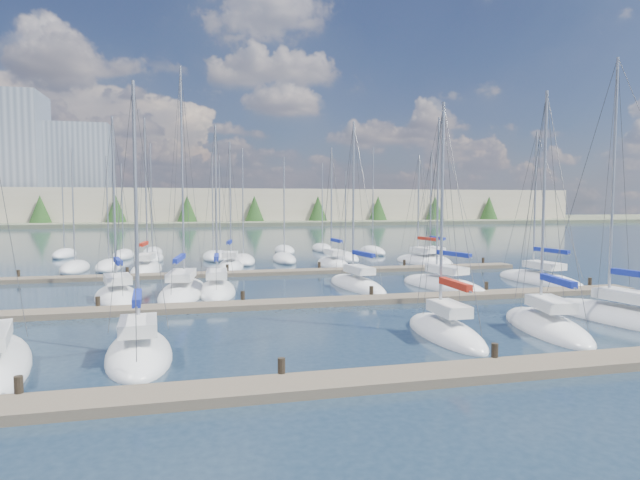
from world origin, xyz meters
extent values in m
plane|color=#223445|center=(0.00, 60.00, 0.00)|extent=(400.00, 400.00, 0.00)
cube|color=#6B5E4C|center=(0.00, 2.00, 0.15)|extent=(44.00, 1.80, 0.35)
cylinder|color=#2D261C|center=(-12.00, 2.90, 0.30)|extent=(0.26, 0.26, 1.10)
cylinder|color=#2D261C|center=(-4.00, 2.90, 0.30)|extent=(0.26, 0.26, 1.10)
cylinder|color=#2D261C|center=(4.00, 2.90, 0.30)|extent=(0.26, 0.26, 1.10)
cube|color=#6B5E4C|center=(0.00, 16.00, 0.15)|extent=(44.00, 1.80, 0.35)
cylinder|color=#2D261C|center=(-12.00, 16.90, 0.30)|extent=(0.26, 0.26, 1.10)
cylinder|color=#2D261C|center=(-4.00, 16.90, 0.30)|extent=(0.26, 0.26, 1.10)
cylinder|color=#2D261C|center=(4.00, 16.90, 0.30)|extent=(0.26, 0.26, 1.10)
cylinder|color=#2D261C|center=(12.00, 16.90, 0.30)|extent=(0.26, 0.26, 1.10)
cylinder|color=#2D261C|center=(20.00, 16.90, 0.30)|extent=(0.26, 0.26, 1.10)
cube|color=#6B5E4C|center=(0.00, 30.00, 0.15)|extent=(44.00, 1.80, 0.35)
cylinder|color=#2D261C|center=(-20.00, 30.90, 0.30)|extent=(0.26, 0.26, 1.10)
cylinder|color=#2D261C|center=(-12.00, 30.90, 0.30)|extent=(0.26, 0.26, 1.10)
cylinder|color=#2D261C|center=(-4.00, 30.90, 0.30)|extent=(0.26, 0.26, 1.10)
cylinder|color=#2D261C|center=(4.00, 30.90, 0.30)|extent=(0.26, 0.26, 1.10)
cylinder|color=#2D261C|center=(12.00, 30.90, 0.30)|extent=(0.26, 0.26, 1.10)
cylinder|color=#2D261C|center=(20.00, 30.90, 0.30)|extent=(0.26, 0.26, 1.10)
ellipsoid|color=white|center=(6.23, 34.55, 0.05)|extent=(2.80, 7.09, 1.60)
cube|color=maroon|center=(6.23, 34.55, 0.05)|extent=(1.44, 3.41, 0.12)
cube|color=silver|center=(6.26, 34.20, 1.35)|extent=(1.44, 2.51, 0.50)
cylinder|color=#9EA0A5|center=(6.19, 35.10, 6.19)|extent=(0.14, 0.14, 10.19)
cylinder|color=#9EA0A5|center=(6.30, 33.65, 2.40)|extent=(0.31, 2.92, 0.10)
cube|color=navy|center=(6.30, 33.65, 2.52)|extent=(0.49, 2.70, 0.30)
ellipsoid|color=white|center=(9.43, 7.29, 0.05)|extent=(3.69, 7.77, 1.60)
cube|color=silver|center=(9.36, 6.92, 1.35)|extent=(1.77, 2.81, 0.50)
cylinder|color=#9EA0A5|center=(9.54, 7.88, 6.21)|extent=(0.14, 0.14, 10.22)
cylinder|color=#9EA0A5|center=(9.26, 6.33, 2.40)|extent=(0.66, 3.10, 0.10)
cube|color=navy|center=(9.26, 6.33, 2.52)|extent=(0.81, 2.89, 0.30)
ellipsoid|color=white|center=(4.50, 21.55, 0.05)|extent=(3.21, 8.38, 1.60)
cube|color=silver|center=(4.56, 21.15, 1.35)|extent=(1.56, 2.99, 0.50)
cylinder|color=#9EA0A5|center=(4.42, 22.20, 6.45)|extent=(0.14, 0.14, 10.69)
cylinder|color=#9EA0A5|center=(4.64, 20.50, 2.40)|extent=(0.53, 3.42, 0.10)
cube|color=navy|center=(4.64, 20.50, 2.52)|extent=(0.69, 3.17, 0.30)
ellipsoid|color=white|center=(-10.80, 34.39, 0.05)|extent=(3.07, 8.05, 1.60)
cube|color=black|center=(-10.80, 34.39, 0.05)|extent=(1.57, 3.87, 0.12)
cube|color=silver|center=(-10.83, 34.00, 1.35)|extent=(1.55, 2.86, 0.50)
cylinder|color=#9EA0A5|center=(-10.74, 35.02, 7.29)|extent=(0.14, 0.14, 12.39)
cylinder|color=#9EA0A5|center=(-10.89, 33.37, 2.40)|extent=(0.39, 3.30, 0.10)
cube|color=#9C1E11|center=(-10.89, 33.37, 2.52)|extent=(0.57, 3.06, 0.30)
ellipsoid|color=white|center=(4.23, 7.32, 0.05)|extent=(2.17, 6.72, 1.60)
cube|color=maroon|center=(4.23, 7.32, 0.05)|extent=(1.12, 3.22, 0.12)
cube|color=silver|center=(4.22, 6.99, 1.35)|extent=(1.18, 2.36, 0.50)
cylinder|color=#9EA0A5|center=(4.23, 7.86, 5.83)|extent=(0.14, 0.14, 9.46)
cylinder|color=#9EA0A5|center=(4.21, 6.45, 2.40)|extent=(0.13, 2.81, 0.10)
cube|color=#9C1E11|center=(4.21, 6.45, 2.52)|extent=(0.33, 2.59, 0.30)
ellipsoid|color=white|center=(-5.28, 21.52, 0.05)|extent=(2.83, 7.10, 1.60)
cube|color=maroon|center=(-5.28, 21.52, 0.05)|extent=(1.45, 3.41, 0.12)
cube|color=silver|center=(-5.30, 21.17, 1.35)|extent=(1.48, 2.51, 0.50)
cylinder|color=#9EA0A5|center=(-5.25, 22.08, 6.16)|extent=(0.14, 0.14, 10.13)
cylinder|color=#9EA0A5|center=(-5.33, 20.61, 2.40)|extent=(0.27, 2.93, 0.10)
cube|color=navy|center=(-5.33, 20.61, 2.52)|extent=(0.45, 2.71, 0.30)
ellipsoid|color=white|center=(10.47, 20.14, 0.05)|extent=(4.70, 8.88, 1.60)
cube|color=maroon|center=(10.47, 20.14, 0.05)|extent=(2.36, 4.29, 0.12)
cube|color=silver|center=(10.57, 19.73, 1.35)|extent=(2.18, 3.24, 0.50)
cylinder|color=#9EA0A5|center=(10.31, 20.80, 6.59)|extent=(0.14, 0.14, 10.98)
cylinder|color=#9EA0A5|center=(10.73, 19.08, 2.40)|extent=(0.94, 3.48, 0.10)
cube|color=navy|center=(10.73, 19.08, 2.52)|extent=(1.07, 3.25, 0.30)
ellipsoid|color=white|center=(-11.44, 20.54, 0.05)|extent=(4.17, 7.53, 1.60)
cube|color=black|center=(-11.44, 20.54, 0.05)|extent=(2.11, 3.64, 0.12)
cube|color=silver|center=(-11.36, 20.19, 1.35)|extent=(1.99, 2.75, 0.50)
cylinder|color=#9EA0A5|center=(-11.56, 21.09, 6.25)|extent=(0.14, 0.14, 10.31)
cylinder|color=#9EA0A5|center=(-11.24, 19.63, 2.40)|extent=(0.73, 2.94, 0.10)
cube|color=navy|center=(-11.24, 19.63, 2.52)|extent=(0.88, 2.75, 0.30)
ellipsoid|color=white|center=(-8.94, 7.05, 0.05)|extent=(2.97, 6.87, 1.60)
cube|color=silver|center=(-8.91, 6.72, 1.35)|extent=(1.54, 2.44, 0.50)
cylinder|color=#9EA0A5|center=(-8.97, 7.59, 5.93)|extent=(0.14, 0.14, 9.67)
cylinder|color=#9EA0A5|center=(-8.88, 6.18, 2.40)|extent=(0.30, 2.82, 0.10)
cube|color=navy|center=(-8.88, 6.18, 2.52)|extent=(0.48, 2.61, 0.30)
ellipsoid|color=white|center=(15.43, 34.81, 0.05)|extent=(4.23, 8.26, 1.60)
cube|color=silver|center=(15.51, 34.42, 1.35)|extent=(2.03, 3.00, 0.50)
cylinder|color=#9EA0A5|center=(15.31, 35.43, 5.94)|extent=(0.14, 0.14, 9.69)
cylinder|color=#9EA0A5|center=(15.63, 33.80, 2.40)|extent=(0.73, 3.27, 0.10)
cube|color=#9C1E11|center=(15.63, 33.80, 2.52)|extent=(0.87, 3.05, 0.30)
ellipsoid|color=white|center=(16.96, 35.43, 0.05)|extent=(2.48, 7.35, 1.60)
cube|color=silver|center=(16.98, 35.07, 1.35)|extent=(1.29, 2.59, 0.50)
cylinder|color=#9EA0A5|center=(16.93, 36.01, 6.24)|extent=(0.14, 0.14, 10.28)
cylinder|color=#9EA0A5|center=(17.01, 34.49, 2.40)|extent=(0.25, 3.05, 0.10)
cube|color=navy|center=(17.01, 34.49, 2.52)|extent=(0.44, 2.81, 0.30)
ellipsoid|color=white|center=(18.84, 20.84, 0.05)|extent=(3.55, 8.98, 1.60)
cube|color=maroon|center=(18.84, 20.84, 0.05)|extent=(1.81, 4.32, 0.12)
cube|color=silver|center=(18.88, 20.40, 1.35)|extent=(1.78, 3.20, 0.50)
cylinder|color=#9EA0A5|center=(18.77, 21.53, 6.28)|extent=(0.14, 0.14, 10.36)
cylinder|color=#9EA0A5|center=(18.95, 19.70, 2.40)|extent=(0.46, 3.67, 0.10)
cube|color=navy|center=(18.95, 19.70, 2.52)|extent=(0.63, 3.40, 0.30)
ellipsoid|color=white|center=(-7.51, 21.61, 0.05)|extent=(3.95, 10.07, 1.60)
cube|color=silver|center=(-7.57, 21.12, 1.35)|extent=(1.93, 3.59, 0.50)
cylinder|color=#9EA0A5|center=(-7.42, 22.39, 8.05)|extent=(0.14, 0.14, 13.90)
cylinder|color=#9EA0A5|center=(-7.66, 20.35, 2.40)|extent=(0.60, 4.10, 0.10)
cube|color=navy|center=(-7.66, 20.35, 2.52)|extent=(0.76, 3.80, 0.30)
ellipsoid|color=white|center=(-3.48, 34.60, 0.05)|extent=(3.32, 6.70, 1.60)
cube|color=silver|center=(-3.53, 34.29, 1.35)|extent=(1.62, 2.42, 0.50)
cylinder|color=#9EA0A5|center=(-3.40, 35.11, 6.34)|extent=(0.14, 0.14, 10.48)
cylinder|color=#9EA0A5|center=(-3.61, 33.78, 2.40)|extent=(0.53, 2.67, 0.10)
cube|color=navy|center=(-3.61, 33.78, 2.52)|extent=(0.69, 2.49, 0.30)
ellipsoid|color=white|center=(14.49, 8.08, 0.05)|extent=(4.72, 10.44, 1.60)
cube|color=silver|center=(14.58, 7.58, 1.35)|extent=(2.21, 3.76, 0.50)
cylinder|color=#9EA0A5|center=(14.33, 8.87, 7.26)|extent=(0.14, 0.14, 12.33)
cylinder|color=#9EA0A5|center=(-20.75, 49.89, 6.50)|extent=(0.12, 0.12, 11.20)
ellipsoid|color=white|center=(-20.75, 49.89, 0.25)|extent=(2.20, 6.40, 1.40)
cylinder|color=#9EA0A5|center=(-3.94, 43.45, 5.97)|extent=(0.12, 0.12, 10.14)
ellipsoid|color=white|center=(-3.94, 43.45, 0.25)|extent=(2.20, 6.40, 1.40)
cylinder|color=#9EA0A5|center=(-4.68, 43.24, 6.14)|extent=(0.12, 0.12, 10.49)
ellipsoid|color=white|center=(-4.68, 43.24, 0.25)|extent=(2.20, 6.40, 1.40)
cylinder|color=#9EA0A5|center=(9.07, 50.53, 5.93)|extent=(0.12, 0.12, 10.06)
ellipsoid|color=white|center=(9.07, 50.53, 0.25)|extent=(2.20, 6.40, 1.40)
cylinder|color=#9EA0A5|center=(-14.23, 47.33, 5.60)|extent=(0.12, 0.12, 9.39)
ellipsoid|color=white|center=(-14.23, 47.33, 0.25)|extent=(2.20, 6.40, 1.40)
cylinder|color=#9EA0A5|center=(-16.97, 36.19, 5.83)|extent=(0.12, 0.12, 9.85)
ellipsoid|color=white|center=(-16.97, 36.19, 0.25)|extent=(2.20, 6.40, 1.40)
cylinder|color=#9EA0A5|center=(-14.23, 36.83, 5.55)|extent=(0.12, 0.12, 9.30)
ellipsoid|color=white|center=(-14.23, 36.83, 0.25)|extent=(2.20, 6.40, 1.40)
cylinder|color=#9EA0A5|center=(13.97, 45.41, 6.74)|extent=(0.12, 0.12, 11.68)
ellipsoid|color=white|center=(13.97, 45.41, 0.25)|extent=(2.20, 6.40, 1.40)
cylinder|color=#9EA0A5|center=(2.31, 39.32, 5.78)|extent=(0.12, 0.12, 9.76)
ellipsoid|color=white|center=(2.31, 39.32, 0.25)|extent=(2.20, 6.40, 1.40)
cylinder|color=#9EA0A5|center=(-11.34, 49.91, 6.87)|extent=(0.12, 0.12, 11.95)
ellipsoid|color=white|center=(-11.34, 49.91, 0.25)|extent=(2.20, 6.40, 1.40)
cylinder|color=#9EA0A5|center=(8.76, 39.06, 5.13)|extent=(0.12, 0.12, 8.46)
ellipsoid|color=white|center=(8.76, 39.06, 0.25)|extent=(2.20, 6.40, 1.40)
cylinder|color=#9EA0A5|center=(-10.91, 43.47, 4.96)|extent=(0.12, 0.12, 8.12)
ellipsoid|color=white|center=(-10.91, 43.47, 0.25)|extent=(2.20, 6.40, 1.40)
cylinder|color=#9EA0A5|center=(4.00, 49.08, 5.90)|extent=(0.12, 0.12, 10.00)
ellipsoid|color=white|center=(4.00, 49.08, 0.25)|extent=(2.20, 6.40, 1.40)
cylinder|color=#9EA0A5|center=(-1.89, 38.97, 6.17)|extent=(0.12, 0.12, 10.54)
ellipsoid|color=white|center=(-1.89, 38.97, 0.25)|extent=(2.20, 6.40, 1.40)
cube|color=#666B51|center=(0.00, 150.00, 0.50)|extent=(400.00, 60.00, 1.00)
cube|color=beige|center=(10.00, 140.00, 5.00)|extent=(200.00, 12.00, 10.00)
cube|color=slate|center=(-60.00, 160.00, 19.00)|extent=(22.00, 18.00, 38.00)
cube|color=slate|center=(-40.00, 165.00, 15.00)|extent=(18.00, 15.00, 30.00)
cone|color=#284C1E|center=(-44.00, 133.00, 4.00)|extent=(6.00, 6.00, 8.00)
cone|color=#284C1E|center=(-26.00, 133.00, 4.00)|extent=(6.00, 6.00, 8.00)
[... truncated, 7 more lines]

